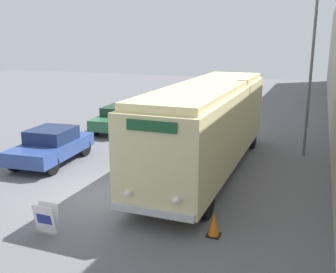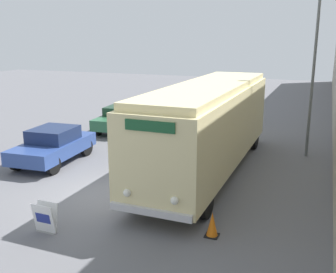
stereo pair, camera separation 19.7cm
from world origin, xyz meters
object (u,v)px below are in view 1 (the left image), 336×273
traffic_cone (214,224)px  sign_board (46,219)px  parked_car_mid (119,118)px  parked_car_near (51,145)px  streetlamp (313,49)px  vintage_bus (208,123)px

traffic_cone → sign_board: bearing=-161.0°
parked_car_mid → traffic_cone: bearing=-55.4°
parked_car_near → streetlamp: bearing=21.9°
streetlamp → parked_car_mid: streetlamp is taller
sign_board → vintage_bus: bearing=67.5°
vintage_bus → parked_car_near: size_ratio=2.63×
sign_board → streetlamp: 12.50m
streetlamp → parked_car_near: bearing=-153.3°
streetlamp → traffic_cone: (-1.89, -8.58, -4.31)m
vintage_bus → streetlamp: streetlamp is taller
sign_board → parked_car_near: size_ratio=0.20×
sign_board → parked_car_near: bearing=125.7°
parked_car_near → parked_car_mid: (-0.17, 6.21, -0.03)m
vintage_bus → sign_board: (-2.66, -6.43, -1.54)m
sign_board → traffic_cone: size_ratio=1.23×
sign_board → parked_car_mid: size_ratio=0.19×
parked_car_near → parked_car_mid: bearing=86.8°
parked_car_mid → traffic_cone: (8.09, -9.85, -0.40)m
parked_car_near → sign_board: bearing=-59.1°
streetlamp → traffic_cone: bearing=-102.4°
parked_car_near → parked_car_mid: size_ratio=0.97×
sign_board → traffic_cone: (4.24, 1.46, -0.07)m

